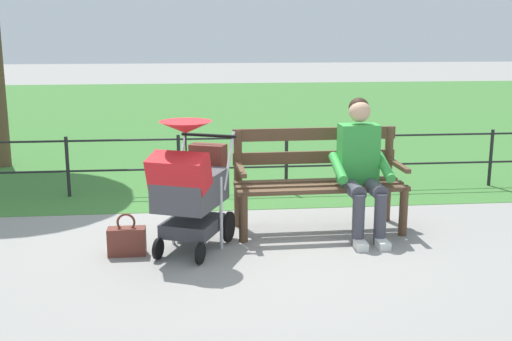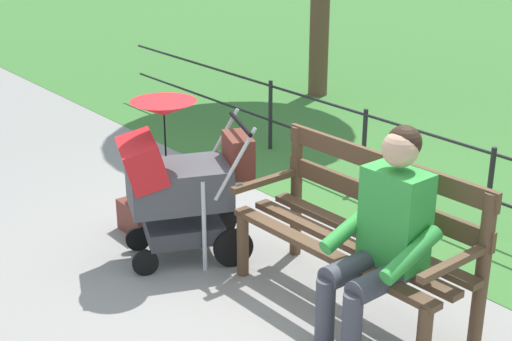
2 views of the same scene
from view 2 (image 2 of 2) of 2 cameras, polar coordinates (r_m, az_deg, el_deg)
ground_plane at (r=5.14m, az=1.11°, el=-7.40°), size 60.00×60.00×0.00m
park_bench at (r=4.51m, az=8.10°, el=-4.37°), size 1.61×0.63×0.96m
person_on_bench at (r=4.08m, az=9.67°, el=-4.95°), size 0.54×0.74×1.28m
stroller at (r=5.04m, az=-6.07°, el=-0.67°), size 0.79×1.00×1.15m
handbag at (r=5.64m, az=-9.34°, el=-3.57°), size 0.32×0.14×0.37m
park_fence at (r=5.73m, az=16.61°, el=-0.54°), size 8.86×0.04×0.70m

